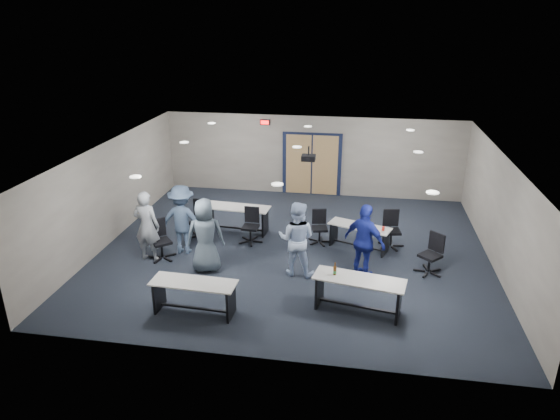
% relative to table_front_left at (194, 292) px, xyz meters
% --- Properties ---
extents(floor, '(10.00, 10.00, 0.00)m').
position_rel_table_front_left_xyz_m(floor, '(1.62, 3.25, -0.49)').
color(floor, black).
rests_on(floor, ground).
extents(back_wall, '(10.00, 0.04, 2.70)m').
position_rel_table_front_left_xyz_m(back_wall, '(1.62, 7.75, 0.86)').
color(back_wall, gray).
rests_on(back_wall, floor).
extents(front_wall, '(10.00, 0.04, 2.70)m').
position_rel_table_front_left_xyz_m(front_wall, '(1.62, -1.25, 0.86)').
color(front_wall, gray).
rests_on(front_wall, floor).
extents(left_wall, '(0.04, 9.00, 2.70)m').
position_rel_table_front_left_xyz_m(left_wall, '(-3.38, 3.25, 0.86)').
color(left_wall, gray).
rests_on(left_wall, floor).
extents(right_wall, '(0.04, 9.00, 2.70)m').
position_rel_table_front_left_xyz_m(right_wall, '(6.62, 3.25, 0.86)').
color(right_wall, gray).
rests_on(right_wall, floor).
extents(ceiling, '(10.00, 9.00, 0.04)m').
position_rel_table_front_left_xyz_m(ceiling, '(1.62, 3.25, 2.21)').
color(ceiling, white).
rests_on(ceiling, back_wall).
extents(double_door, '(2.00, 0.07, 2.20)m').
position_rel_table_front_left_xyz_m(double_door, '(1.62, 7.71, 0.56)').
color(double_door, black).
rests_on(double_door, back_wall).
extents(exit_sign, '(0.32, 0.07, 0.18)m').
position_rel_table_front_left_xyz_m(exit_sign, '(0.02, 7.69, 1.96)').
color(exit_sign, black).
rests_on(exit_sign, back_wall).
extents(ceiling_projector, '(0.35, 0.32, 0.37)m').
position_rel_table_front_left_xyz_m(ceiling_projector, '(1.92, 3.75, 1.91)').
color(ceiling_projector, black).
rests_on(ceiling_projector, ceiling).
extents(ceiling_can_lights, '(6.24, 5.74, 0.02)m').
position_rel_table_front_left_xyz_m(ceiling_can_lights, '(1.62, 3.50, 2.18)').
color(ceiling_can_lights, white).
rests_on(ceiling_can_lights, ceiling).
extents(table_front_left, '(1.80, 0.67, 0.72)m').
position_rel_table_front_left_xyz_m(table_front_left, '(0.00, 0.00, 0.00)').
color(table_front_left, '#BBB9B1').
rests_on(table_front_left, floor).
extents(table_front_right, '(1.96, 0.96, 1.04)m').
position_rel_table_front_left_xyz_m(table_front_right, '(3.34, 0.62, 0.03)').
color(table_front_right, '#BBB9B1').
rests_on(table_front_right, floor).
extents(table_back_left, '(1.91, 0.76, 0.76)m').
position_rel_table_front_left_xyz_m(table_back_left, '(-0.14, 4.20, 0.03)').
color(table_back_left, '#BBB9B1').
rests_on(table_back_left, floor).
extents(table_back_right, '(1.71, 1.06, 0.77)m').
position_rel_table_front_left_xyz_m(table_back_right, '(3.32, 3.63, -0.04)').
color(table_back_right, '#BBB9B1').
rests_on(table_back_right, floor).
extents(chair_back_a, '(0.68, 0.68, 1.05)m').
position_rel_table_front_left_xyz_m(chair_back_a, '(-1.07, 3.65, 0.03)').
color(chair_back_a, black).
rests_on(chair_back_a, floor).
extents(chair_back_b, '(0.62, 0.62, 0.96)m').
position_rel_table_front_left_xyz_m(chair_back_b, '(0.40, 3.55, -0.01)').
color(chair_back_b, black).
rests_on(chair_back_b, floor).
extents(chair_back_c, '(0.68, 0.68, 0.92)m').
position_rel_table_front_left_xyz_m(chair_back_c, '(2.26, 3.82, -0.03)').
color(chair_back_c, black).
rests_on(chair_back_c, floor).
extents(chair_back_d, '(0.72, 0.72, 1.00)m').
position_rel_table_front_left_xyz_m(chair_back_d, '(4.16, 3.87, 0.01)').
color(chair_back_d, black).
rests_on(chair_back_d, floor).
extents(chair_loose_left, '(0.90, 0.90, 1.02)m').
position_rel_table_front_left_xyz_m(chair_loose_left, '(-1.61, 2.23, 0.02)').
color(chair_loose_left, black).
rests_on(chair_loose_left, floor).
extents(chair_loose_right, '(0.88, 0.88, 0.99)m').
position_rel_table_front_left_xyz_m(chair_loose_right, '(5.01, 2.55, 0.01)').
color(chair_loose_right, black).
rests_on(chair_loose_right, floor).
extents(person_gray, '(0.70, 0.49, 1.83)m').
position_rel_table_front_left_xyz_m(person_gray, '(-1.91, 2.15, 0.42)').
color(person_gray, '#999FA7').
rests_on(person_gray, floor).
extents(person_plaid, '(1.01, 0.79, 1.83)m').
position_rel_table_front_left_xyz_m(person_plaid, '(-0.31, 1.84, 0.42)').
color(person_plaid, '#4E5D6A').
rests_on(person_plaid, floor).
extents(person_lightblue, '(0.94, 0.76, 1.83)m').
position_rel_table_front_left_xyz_m(person_lightblue, '(1.86, 2.01, 0.42)').
color(person_lightblue, '#C0D7FF').
rests_on(person_lightblue, floor).
extents(person_navy, '(1.14, 0.96, 1.83)m').
position_rel_table_front_left_xyz_m(person_navy, '(3.44, 2.10, 0.42)').
color(person_navy, navy).
rests_on(person_navy, floor).
extents(person_back, '(1.21, 0.73, 1.83)m').
position_rel_table_front_left_xyz_m(person_back, '(-1.19, 2.69, 0.42)').
color(person_back, '#3E5370').
rests_on(person_back, floor).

